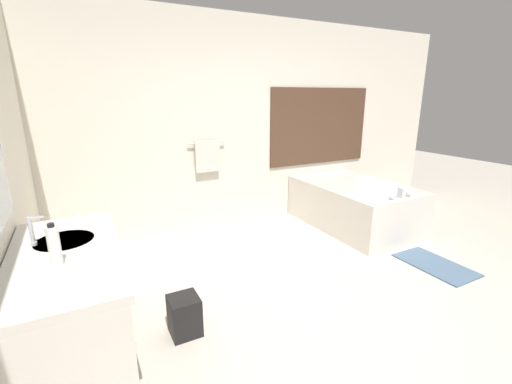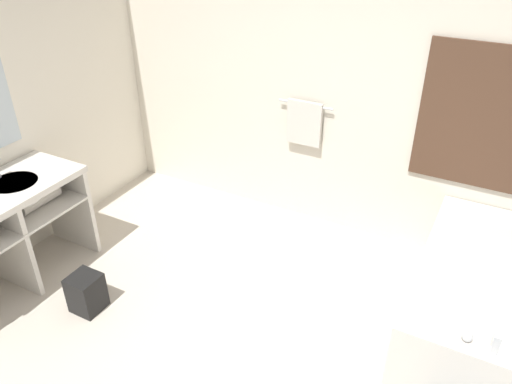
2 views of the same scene
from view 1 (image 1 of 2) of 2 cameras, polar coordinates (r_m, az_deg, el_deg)
ground_plane at (r=3.13m, az=12.64°, el=-18.12°), size 16.00×16.00×0.00m
wall_back_with_blinds at (r=4.55m, az=-4.35°, el=10.99°), size 7.40×0.13×2.70m
vanity_counter at (r=2.42m, az=-28.49°, el=-13.68°), size 0.59×1.30×0.85m
sink_faucet at (r=2.47m, az=-33.27°, el=-5.55°), size 0.09×0.04×0.18m
bathtub at (r=4.83m, az=16.02°, el=-1.72°), size 1.05×1.65×0.70m
water_bottle_1 at (r=2.11m, az=-30.58°, el=-7.77°), size 0.06×0.06×0.24m
waste_bin at (r=2.75m, az=-11.83°, el=-19.50°), size 0.22×0.22×0.30m
bath_mat at (r=4.13m, az=27.69°, el=-10.71°), size 0.44×0.75×0.02m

